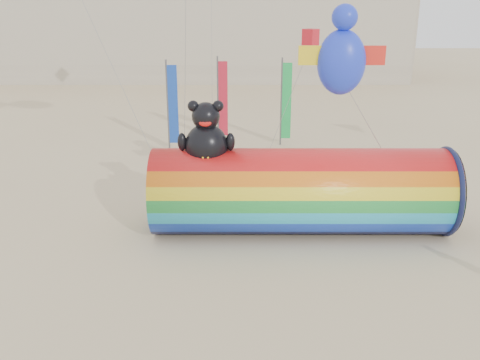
{
  "coord_description": "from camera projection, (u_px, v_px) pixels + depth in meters",
  "views": [
    {
      "loc": [
        0.51,
        -16.27,
        8.5
      ],
      "look_at": [
        0.5,
        1.5,
        2.4
      ],
      "focal_mm": 40.0,
      "sensor_mm": 36.0,
      "label": 1
    }
  ],
  "objects": [
    {
      "name": "ground",
      "position": [
        225.0,
        261.0,
        18.15
      ],
      "size": [
        160.0,
        160.0,
        0.0
      ],
      "primitive_type": "plane",
      "color": "#CCB58C",
      "rests_on": "ground"
    },
    {
      "name": "windsock_assembly",
      "position": [
        300.0,
        189.0,
        19.97
      ],
      "size": [
        11.09,
        3.38,
        5.11
      ],
      "color": "red",
      "rests_on": "ground"
    },
    {
      "name": "festival_banners",
      "position": [
        227.0,
        102.0,
        31.53
      ],
      "size": [
        7.24,
        1.91,
        5.2
      ],
      "color": "#59595E",
      "rests_on": "ground"
    }
  ]
}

